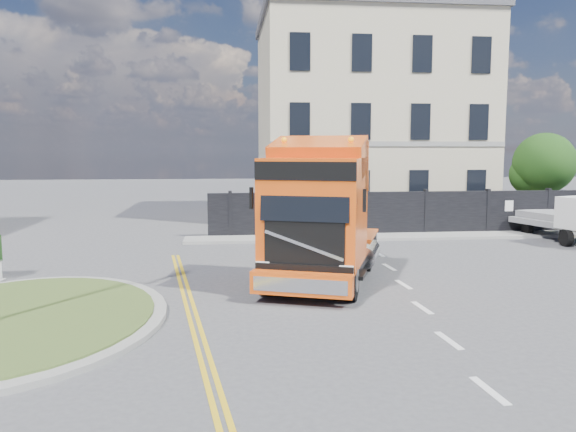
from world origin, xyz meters
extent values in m
plane|color=#424244|center=(0.00, 0.00, 0.00)|extent=(120.00, 120.00, 0.00)
cylinder|color=gray|center=(-7.00, -3.00, 0.06)|extent=(6.80, 6.80, 0.12)
cylinder|color=#325120|center=(-7.00, -3.00, 0.14)|extent=(6.20, 6.20, 0.05)
cube|color=black|center=(6.00, 9.00, 1.00)|extent=(18.00, 0.25, 2.00)
cube|color=#B9AC93|center=(6.00, 16.50, 5.50)|extent=(12.00, 10.00, 11.00)
cube|color=#4A4A4F|center=(6.00, 16.50, 11.25)|extent=(12.30, 10.30, 0.50)
cube|color=#B9AC93|center=(3.00, 16.50, 12.00)|extent=(0.80, 0.80, 1.60)
cube|color=#B9AC93|center=(9.00, 16.50, 12.00)|extent=(0.80, 0.80, 1.60)
cylinder|color=#382619|center=(14.50, 12.00, 1.20)|extent=(0.24, 0.24, 2.40)
sphere|color=#133710|center=(14.50, 12.00, 3.20)|extent=(3.20, 3.20, 3.20)
sphere|color=#133710|center=(14.00, 12.40, 2.60)|extent=(2.20, 2.20, 2.20)
cube|color=gray|center=(6.00, 8.10, 0.06)|extent=(20.00, 1.60, 0.12)
cube|color=black|center=(0.89, 0.94, 0.78)|extent=(4.67, 7.05, 0.47)
cube|color=#E24E10|center=(0.26, -0.77, 2.24)|extent=(3.38, 3.45, 2.92)
cube|color=#E24E10|center=(0.64, 0.26, 3.44)|extent=(2.77, 1.78, 1.46)
cube|color=black|center=(-0.20, -2.02, 2.66)|extent=(2.17, 0.85, 1.09)
cube|color=#E24E10|center=(-0.31, -2.34, 0.57)|extent=(2.57, 1.24, 0.57)
cylinder|color=black|center=(-1.08, -1.16, 0.54)|extent=(0.69, 1.13, 1.08)
cylinder|color=gray|center=(-1.08, -1.16, 0.54)|extent=(0.56, 0.69, 0.60)
cylinder|color=black|center=(1.03, -1.94, 0.54)|extent=(0.69, 1.13, 1.08)
cylinder|color=gray|center=(1.03, -1.94, 0.54)|extent=(0.56, 0.69, 0.60)
cylinder|color=black|center=(0.20, 2.31, 0.54)|extent=(0.69, 1.13, 1.08)
cylinder|color=gray|center=(0.20, 2.31, 0.54)|extent=(0.56, 0.69, 0.60)
cylinder|color=black|center=(2.31, 1.53, 0.54)|extent=(0.69, 1.13, 1.08)
cylinder|color=gray|center=(2.31, 1.53, 0.54)|extent=(0.56, 0.69, 0.60)
cylinder|color=black|center=(0.63, 3.48, 0.54)|extent=(0.69, 1.13, 1.08)
cylinder|color=gray|center=(0.63, 3.48, 0.54)|extent=(0.56, 0.69, 0.60)
cylinder|color=black|center=(2.74, 2.70, 0.54)|extent=(0.69, 1.13, 1.08)
cylinder|color=gray|center=(2.74, 2.70, 0.54)|extent=(0.56, 0.69, 0.60)
cube|color=slate|center=(12.53, 6.71, 0.70)|extent=(3.20, 5.13, 0.25)
cylinder|color=black|center=(11.58, 5.22, 0.35)|extent=(0.25, 0.70, 0.70)
cylinder|color=black|center=(11.58, 8.21, 0.35)|extent=(0.25, 0.70, 0.70)
cylinder|color=black|center=(13.47, 8.21, 0.35)|extent=(0.25, 0.70, 0.70)
camera|label=1|loc=(-2.15, -15.97, 3.93)|focal=35.00mm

